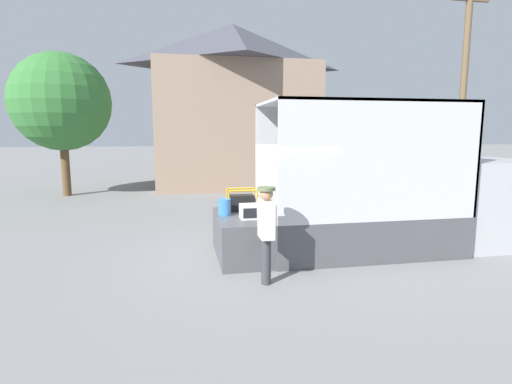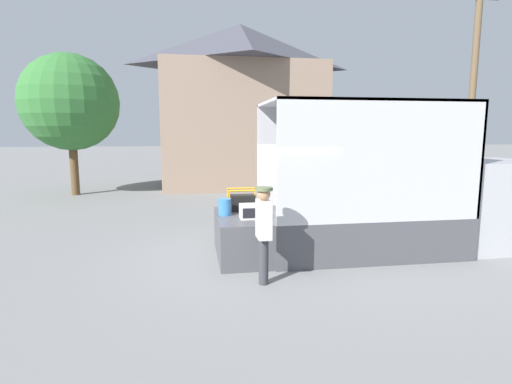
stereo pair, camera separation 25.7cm
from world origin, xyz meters
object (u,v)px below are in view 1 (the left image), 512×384
(orange_bucket, at_px, (224,207))
(street_tree, at_px, (61,102))
(portable_generator, at_px, (243,202))
(worker_person, at_px, (266,225))
(microwave, at_px, (250,211))
(box_truck, at_px, (415,208))
(utility_pole, at_px, (463,90))

(orange_bucket, bearing_deg, street_tree, 120.25)
(portable_generator, distance_m, orange_bucket, 0.69)
(orange_bucket, bearing_deg, portable_generator, 44.82)
(worker_person, bearing_deg, street_tree, 118.45)
(microwave, distance_m, orange_bucket, 0.66)
(box_truck, height_order, microwave, box_truck)
(orange_bucket, xyz_separation_m, utility_pole, (11.21, 7.02, 3.49))
(orange_bucket, height_order, street_tree, street_tree)
(microwave, bearing_deg, utility_pole, 34.78)
(worker_person, bearing_deg, portable_generator, 91.87)
(utility_pole, bearing_deg, worker_person, -140.32)
(utility_pole, relative_size, street_tree, 1.44)
(worker_person, relative_size, utility_pole, 0.20)
(box_truck, xyz_separation_m, microwave, (-4.15, -0.35, 0.15))
(orange_bucket, bearing_deg, worker_person, -72.83)
(portable_generator, height_order, worker_person, worker_person)
(box_truck, xyz_separation_m, utility_pole, (6.54, 7.07, 3.67))
(orange_bucket, xyz_separation_m, worker_person, (0.56, -1.82, -0.01))
(box_truck, bearing_deg, orange_bucket, 179.29)
(box_truck, relative_size, worker_person, 3.66)
(portable_generator, relative_size, street_tree, 0.11)
(utility_pole, bearing_deg, orange_bucket, -147.95)
(box_truck, distance_m, street_tree, 15.11)
(microwave, relative_size, street_tree, 0.07)
(microwave, relative_size, utility_pole, 0.05)
(street_tree, bearing_deg, worker_person, -61.55)
(microwave, distance_m, worker_person, 1.41)
(box_truck, relative_size, utility_pole, 0.74)
(worker_person, distance_m, utility_pole, 14.27)
(worker_person, bearing_deg, orange_bucket, 107.17)
(portable_generator, bearing_deg, utility_pole, 31.36)
(utility_pole, height_order, street_tree, utility_pole)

